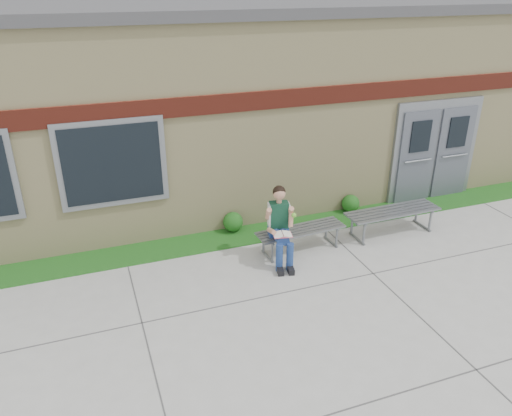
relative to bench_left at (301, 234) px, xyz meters
name	(u,v)px	position (x,y,z in m)	size (l,w,h in m)	color
ground	(336,301)	(-0.15, -1.71, -0.34)	(80.00, 80.00, 0.00)	#9E9E99
grass_strip	(275,230)	(-0.15, 0.89, -0.33)	(16.00, 0.80, 0.02)	#114312
school_building	(225,94)	(-0.15, 4.28, 1.76)	(16.20, 6.22, 4.20)	beige
bench_left	(301,234)	(0.00, 0.00, 0.00)	(1.73, 0.60, 0.44)	slate
bench_right	(392,216)	(2.00, 0.00, 0.05)	(1.96, 0.58, 0.51)	slate
girl	(280,225)	(-0.51, -0.21, 0.38)	(0.53, 0.91, 1.40)	navy
shrub_mid	(233,222)	(-0.97, 1.14, -0.12)	(0.40, 0.40, 0.40)	#114312
shrub_east	(351,203)	(1.73, 1.14, -0.13)	(0.38, 0.38, 0.38)	#114312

